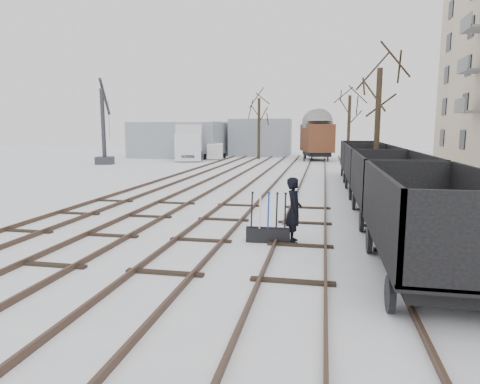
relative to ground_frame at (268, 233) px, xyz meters
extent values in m
plane|color=white|center=(-2.02, -0.33, -0.28)|extent=(120.00, 120.00, 0.00)
cube|color=black|center=(-8.74, 13.67, -0.21)|extent=(0.07, 52.00, 0.15)
cube|color=black|center=(-7.30, 13.67, -0.21)|extent=(0.07, 52.00, 0.15)
cube|color=black|center=(-8.02, 1.67, -0.26)|extent=(1.90, 0.20, 0.08)
cube|color=black|center=(-5.74, 13.67, -0.21)|extent=(0.07, 52.00, 0.15)
cube|color=black|center=(-4.30, 13.67, -0.21)|extent=(0.07, 52.00, 0.15)
cube|color=black|center=(-5.02, 1.67, -0.26)|extent=(1.90, 0.20, 0.08)
cube|color=black|center=(-2.74, 13.67, -0.21)|extent=(0.07, 52.00, 0.15)
cube|color=black|center=(-1.30, 13.67, -0.21)|extent=(0.07, 52.00, 0.15)
cube|color=black|center=(-2.02, 1.67, -0.26)|extent=(1.90, 0.20, 0.08)
cube|color=black|center=(0.26, 13.67, -0.21)|extent=(0.07, 52.00, 0.15)
cube|color=black|center=(1.70, 13.67, -0.21)|extent=(0.07, 52.00, 0.15)
cube|color=black|center=(0.98, 1.67, -0.26)|extent=(1.90, 0.20, 0.08)
cube|color=black|center=(3.26, 13.67, -0.21)|extent=(0.07, 52.00, 0.15)
cube|color=black|center=(4.70, 13.67, -0.21)|extent=(0.07, 52.00, 0.15)
cube|color=black|center=(3.98, 1.67, -0.26)|extent=(1.90, 0.20, 0.08)
cube|color=gray|center=(-15.02, 35.67, 1.72)|extent=(10.00, 8.00, 4.00)
cube|color=white|center=(-15.02, 35.67, 3.77)|extent=(9.80, 7.84, 0.10)
cube|color=gray|center=(-6.02, 39.67, 1.92)|extent=(7.00, 6.00, 4.40)
cube|color=white|center=(-6.02, 39.67, 4.17)|extent=(6.86, 5.88, 0.10)
cube|color=black|center=(0.00, 0.00, -0.06)|extent=(1.31, 0.46, 0.44)
cube|color=black|center=(0.00, 0.00, 0.18)|extent=(1.31, 0.34, 0.06)
cube|color=white|center=(0.00, 0.00, 0.22)|extent=(1.26, 0.30, 0.03)
cylinder|color=black|center=(-0.50, -0.01, 0.67)|extent=(0.06, 0.32, 1.08)
cylinder|color=silver|center=(-0.25, -0.01, 0.67)|extent=(0.06, 0.32, 1.08)
cylinder|color=#0D2CB3|center=(0.00, 0.00, 0.67)|extent=(0.06, 0.32, 1.08)
cylinder|color=black|center=(0.25, 0.01, 0.67)|extent=(0.06, 0.32, 1.08)
cylinder|color=black|center=(0.50, 0.01, 0.67)|extent=(0.06, 0.32, 1.08)
imported|color=black|center=(0.75, 0.10, 0.70)|extent=(0.56, 0.77, 1.96)
cube|color=black|center=(3.98, -2.56, 0.37)|extent=(1.94, 5.34, 0.40)
cube|color=black|center=(3.98, -2.56, 0.58)|extent=(2.43, 6.07, 0.12)
cube|color=black|center=(2.82, -2.56, 1.38)|extent=(0.10, 6.07, 1.62)
cube|color=white|center=(3.98, -2.56, 0.68)|extent=(2.18, 5.82, 0.06)
cylinder|color=black|center=(2.87, -4.50, 0.07)|extent=(0.12, 0.71, 0.71)
cylinder|color=black|center=(5.09, -0.62, 0.07)|extent=(0.12, 0.71, 0.71)
cube|color=black|center=(3.98, 3.84, 0.37)|extent=(1.94, 5.34, 0.40)
cube|color=black|center=(3.98, 3.84, 0.58)|extent=(2.43, 6.07, 0.12)
cube|color=black|center=(2.82, 3.84, 1.38)|extent=(0.10, 6.07, 1.62)
cube|color=black|center=(5.14, 3.84, 1.38)|extent=(0.10, 6.07, 1.62)
cube|color=white|center=(3.98, 3.84, 0.68)|extent=(2.18, 5.82, 0.06)
cylinder|color=black|center=(2.87, 1.90, 0.07)|extent=(0.12, 0.71, 0.71)
cylinder|color=black|center=(5.09, 5.78, 0.07)|extent=(0.12, 0.71, 0.71)
cube|color=black|center=(3.98, 10.24, 0.37)|extent=(1.94, 5.34, 0.40)
cube|color=black|center=(3.98, 10.24, 0.58)|extent=(2.43, 6.07, 0.12)
cube|color=black|center=(2.82, 10.24, 1.38)|extent=(0.10, 6.07, 1.62)
cube|color=black|center=(5.14, 10.24, 1.38)|extent=(0.10, 6.07, 1.62)
cube|color=white|center=(3.98, 10.24, 0.68)|extent=(2.18, 5.82, 0.06)
cylinder|color=black|center=(2.87, 8.30, 0.07)|extent=(0.12, 0.71, 0.71)
cylinder|color=black|center=(5.09, 12.18, 0.07)|extent=(0.12, 0.71, 0.71)
cube|color=black|center=(3.98, 16.64, 0.37)|extent=(1.94, 5.34, 0.40)
cube|color=black|center=(3.98, 16.64, 0.58)|extent=(2.43, 6.07, 0.12)
cube|color=black|center=(2.82, 16.64, 1.38)|extent=(0.10, 6.07, 1.62)
cube|color=black|center=(5.14, 16.64, 1.38)|extent=(0.10, 6.07, 1.62)
cube|color=white|center=(3.98, 16.64, 0.68)|extent=(2.18, 5.82, 0.06)
cylinder|color=black|center=(2.87, 14.70, 0.07)|extent=(0.12, 0.71, 0.71)
cylinder|color=black|center=(5.09, 18.58, 0.07)|extent=(0.12, 0.71, 0.71)
cube|color=black|center=(0.79, 33.33, 0.42)|extent=(3.09, 5.12, 0.43)
cube|color=#512618|center=(0.79, 33.33, 2.05)|extent=(3.74, 5.87, 2.82)
cube|color=white|center=(0.79, 33.33, 3.84)|extent=(3.43, 5.54, 0.04)
cylinder|color=black|center=(-0.40, 31.59, 0.10)|extent=(0.13, 0.76, 0.76)
cylinder|color=black|center=(1.99, 35.06, 0.10)|extent=(0.13, 0.76, 0.76)
cube|color=black|center=(-12.53, 31.56, 0.31)|extent=(3.31, 8.21, 0.32)
cube|color=silver|center=(-12.53, 28.56, 1.16)|extent=(3.03, 2.73, 2.68)
cube|color=silver|center=(-12.53, 32.42, 1.86)|extent=(4.01, 6.07, 3.00)
cube|color=white|center=(-12.53, 32.42, 3.38)|extent=(3.93, 5.95, 0.04)
cylinder|color=black|center=(-13.71, 28.77, 0.25)|extent=(0.32, 1.07, 1.07)
cylinder|color=black|center=(-11.36, 34.56, 0.25)|extent=(0.32, 1.07, 1.07)
cube|color=silver|center=(-10.11, 32.91, 0.58)|extent=(2.48, 4.08, 1.56)
cube|color=white|center=(-10.11, 32.91, 1.38)|extent=(2.41, 3.99, 0.03)
cylinder|color=black|center=(-10.89, 31.70, 0.02)|extent=(0.19, 0.61, 0.61)
cylinder|color=black|center=(-9.33, 34.12, 0.02)|extent=(0.19, 0.61, 0.61)
cube|color=#2D2D32|center=(-18.61, 24.41, 0.06)|extent=(1.99, 1.99, 0.70)
cylinder|color=#2D2D32|center=(-18.61, 24.41, 3.20)|extent=(0.38, 0.38, 6.96)
cylinder|color=#2D2D32|center=(-18.61, 25.97, 5.98)|extent=(1.67, 4.27, 3.21)
cylinder|color=black|center=(-18.61, 27.80, 3.89)|extent=(0.03, 0.03, 3.91)
cylinder|color=black|center=(4.38, 11.94, 2.99)|extent=(0.30, 0.30, 6.55)
cylinder|color=black|center=(-5.43, 33.86, 2.98)|extent=(0.30, 0.30, 6.53)
cylinder|color=black|center=(3.87, 30.72, 2.95)|extent=(0.30, 0.30, 6.47)
camera|label=1|loc=(1.58, -12.47, 3.14)|focal=32.00mm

